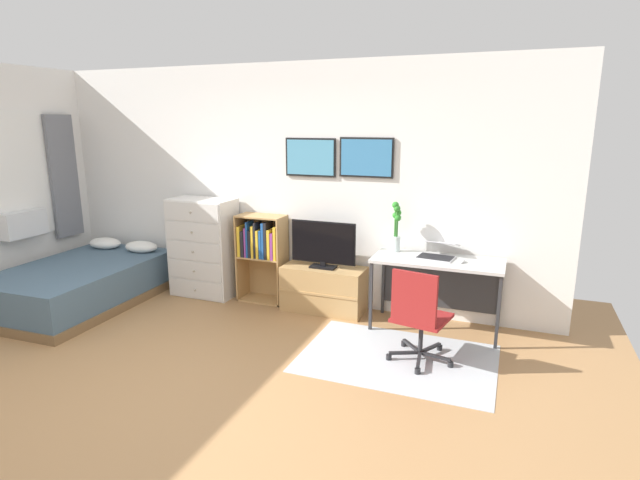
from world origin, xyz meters
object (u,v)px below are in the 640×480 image
dresser (204,247)px  bamboo_vase (396,226)px  desk (438,271)px  bookshelf (261,249)px  tv_stand (324,289)px  bed (82,283)px  television (323,245)px  computer_mouse (462,261)px  laptop (438,251)px  office_chair (418,314)px

dresser → bamboo_vase: bamboo_vase is taller
desk → bookshelf: bearing=178.8°
dresser → tv_stand: size_ratio=1.29×
bookshelf → bamboo_vase: (1.57, 0.04, 0.39)m
bed → bookshelf: size_ratio=2.01×
television → computer_mouse: bearing=-3.6°
bookshelf → computer_mouse: 2.27m
tv_stand → television: bearing=-90.0°
dresser → laptop: 2.77m
dresser → television: (1.54, -0.01, 0.17)m
office_chair → bamboo_vase: bamboo_vase is taller
computer_mouse → bookshelf: bearing=176.1°
laptop → bed: bearing=-160.7°
dresser → desk: bearing=0.3°
television → bamboo_vase: 0.82m
bed → dresser: bearing=32.2°
laptop → bamboo_vase: size_ratio=0.81×
bamboo_vase → office_chair: bearing=-65.9°
dresser → bamboo_vase: size_ratio=2.24×
bed → bamboo_vase: (3.48, 0.88, 0.77)m
office_chair → bamboo_vase: 1.19m
tv_stand → laptop: 1.34m
bookshelf → tv_stand: bookshelf is taller
dresser → desk: dresser is taller
bamboo_vase → dresser: bearing=-177.7°
bed → desk: bearing=9.5°
bookshelf → laptop: bookshelf is taller
television → computer_mouse: (1.47, -0.09, -0.00)m
bookshelf → bamboo_vase: size_ratio=1.94×
tv_stand → bamboo_vase: bearing=5.7°
dresser → bookshelf: 0.75m
office_chair → bookshelf: bearing=166.6°
office_chair → laptop: 0.97m
desk → bamboo_vase: bamboo_vase is taller
television → computer_mouse: size_ratio=7.05×
desk → computer_mouse: computer_mouse is taller
television → bamboo_vase: bamboo_vase is taller
bookshelf → desk: size_ratio=0.80×
desk → bamboo_vase: 0.62m
desk → office_chair: 0.90m
desk → dresser: bearing=-179.7°
bamboo_vase → computer_mouse: bearing=-15.4°
television → bamboo_vase: size_ratio=1.40×
office_chair → tv_stand: bearing=155.2°
laptop → bamboo_vase: (-0.44, 0.05, 0.21)m
bed → office_chair: 3.91m
dresser → tv_stand: 1.58m
office_chair → laptop: laptop is taller
dresser → bookshelf: (0.75, 0.06, 0.03)m
bookshelf → bamboo_vase: bamboo_vase is taller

